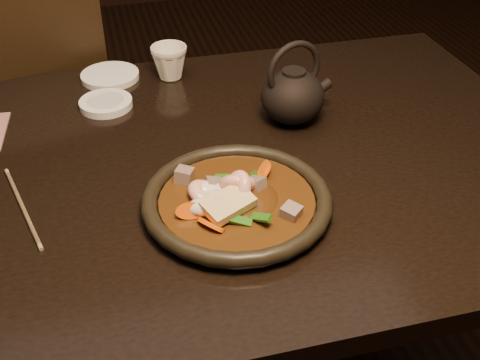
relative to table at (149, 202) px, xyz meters
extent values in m
cube|color=black|center=(0.00, 0.00, 0.06)|extent=(1.60, 0.90, 0.04)
cylinder|color=black|center=(0.72, 0.37, -0.32)|extent=(0.06, 0.06, 0.71)
cube|color=black|center=(-0.28, 0.65, -0.22)|extent=(0.53, 0.53, 0.04)
cylinder|color=black|center=(-0.15, 0.87, -0.46)|extent=(0.04, 0.04, 0.43)
cylinder|color=black|center=(-0.07, 0.52, -0.46)|extent=(0.04, 0.04, 0.43)
cube|color=black|center=(-0.24, 0.46, 0.03)|extent=(0.42, 0.12, 0.46)
cylinder|color=black|center=(0.13, -0.15, 0.08)|extent=(0.29, 0.29, 0.01)
torus|color=black|center=(0.13, -0.15, 0.10)|extent=(0.31, 0.31, 0.03)
cylinder|color=#3A1F0A|center=(0.13, -0.15, 0.09)|extent=(0.26, 0.26, 0.01)
ellipsoid|color=#3A1F0A|center=(0.13, -0.15, 0.09)|extent=(0.14, 0.13, 0.04)
torus|color=#FAB89E|center=(0.14, -0.14, 0.11)|extent=(0.08, 0.07, 0.06)
torus|color=#FAB89E|center=(0.09, -0.14, 0.10)|extent=(0.08, 0.08, 0.05)
torus|color=#FAB89E|center=(0.13, -0.15, 0.11)|extent=(0.06, 0.07, 0.07)
cube|color=gray|center=(0.17, -0.14, 0.11)|extent=(0.04, 0.05, 0.04)
cube|color=gray|center=(0.10, -0.12, 0.10)|extent=(0.03, 0.03, 0.03)
cube|color=gray|center=(0.09, -0.18, 0.10)|extent=(0.04, 0.04, 0.03)
cube|color=gray|center=(0.14, -0.16, 0.10)|extent=(0.04, 0.04, 0.03)
cube|color=gray|center=(0.06, -0.08, 0.11)|extent=(0.04, 0.04, 0.03)
cube|color=gray|center=(0.20, -0.22, 0.10)|extent=(0.04, 0.04, 0.03)
cylinder|color=#F65807|center=(0.19, -0.10, 0.11)|extent=(0.06, 0.06, 0.04)
cylinder|color=#F65807|center=(0.05, -0.18, 0.11)|extent=(0.05, 0.03, 0.05)
cylinder|color=#F65807|center=(0.13, -0.18, 0.10)|extent=(0.04, 0.05, 0.04)
cylinder|color=#F65807|center=(0.08, -0.21, 0.10)|extent=(0.06, 0.06, 0.04)
cube|color=#245E11|center=(0.13, -0.16, 0.10)|extent=(0.05, 0.03, 0.01)
cube|color=#245E11|center=(0.18, -0.10, 0.10)|extent=(0.03, 0.04, 0.03)
cube|color=#245E11|center=(0.15, -0.22, 0.11)|extent=(0.03, 0.04, 0.03)
cube|color=#245E11|center=(0.13, -0.11, 0.11)|extent=(0.05, 0.03, 0.01)
cube|color=#245E11|center=(0.12, -0.21, 0.10)|extent=(0.05, 0.03, 0.02)
cube|color=#245E11|center=(0.12, -0.19, 0.11)|extent=(0.04, 0.03, 0.03)
ellipsoid|color=beige|center=(0.08, -0.12, 0.10)|extent=(0.05, 0.03, 0.03)
ellipsoid|color=beige|center=(0.10, -0.16, 0.11)|extent=(0.04, 0.03, 0.03)
ellipsoid|color=beige|center=(0.12, -0.13, 0.11)|extent=(0.04, 0.04, 0.02)
ellipsoid|color=beige|center=(0.13, -0.16, 0.11)|extent=(0.03, 0.04, 0.02)
ellipsoid|color=beige|center=(0.07, -0.17, 0.11)|extent=(0.05, 0.03, 0.03)
ellipsoid|color=beige|center=(0.10, -0.16, 0.11)|extent=(0.05, 0.04, 0.03)
cube|color=#E2C787|center=(0.11, -0.19, 0.12)|extent=(0.09, 0.08, 0.03)
cylinder|color=white|center=(-0.05, 0.25, 0.08)|extent=(0.11, 0.11, 0.02)
cylinder|color=white|center=(-0.03, 0.38, 0.08)|extent=(0.13, 0.13, 0.01)
imported|color=silver|center=(0.10, 0.35, 0.12)|extent=(0.10, 0.09, 0.08)
cylinder|color=#9F855B|center=(-0.21, -0.07, 0.08)|extent=(0.07, 0.22, 0.01)
cylinder|color=#9F855B|center=(-0.21, -0.06, 0.08)|extent=(0.07, 0.22, 0.01)
ellipsoid|color=black|center=(0.31, 0.09, 0.13)|extent=(0.13, 0.13, 0.11)
cylinder|color=black|center=(0.31, 0.09, 0.18)|extent=(0.05, 0.05, 0.02)
cylinder|color=black|center=(0.37, 0.11, 0.13)|extent=(0.06, 0.03, 0.04)
torus|color=black|center=(0.31, 0.09, 0.19)|extent=(0.12, 0.04, 0.12)
camera|label=1|loc=(-0.06, -0.91, 0.70)|focal=45.00mm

